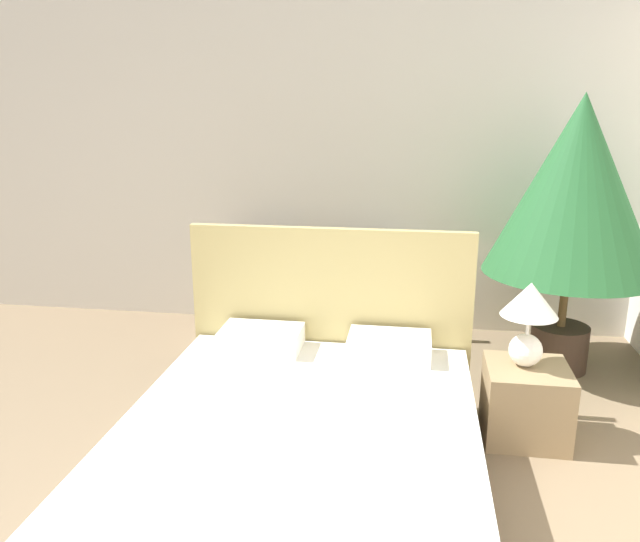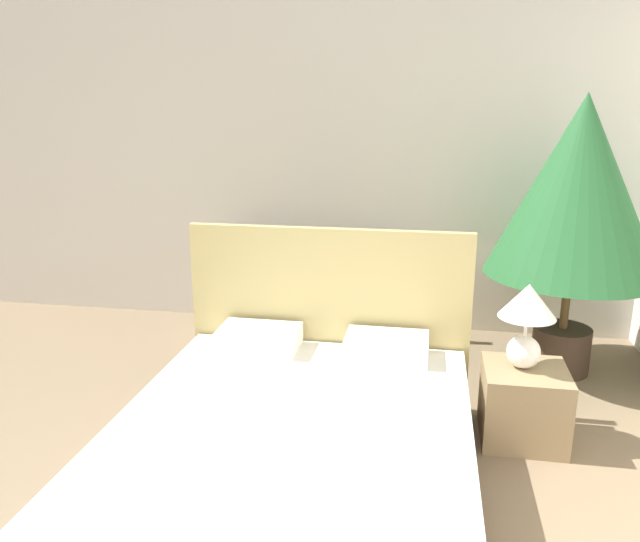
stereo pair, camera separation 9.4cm
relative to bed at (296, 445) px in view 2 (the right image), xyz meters
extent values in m
cube|color=silver|center=(-0.15, 2.59, 1.20)|extent=(10.00, 0.06, 2.90)
cube|color=#4C4238|center=(0.00, -0.10, -0.14)|extent=(1.80, 2.16, 0.23)
cube|color=white|center=(0.00, -0.10, 0.08)|extent=(1.76, 2.11, 0.22)
cube|color=tan|center=(0.00, 1.01, 0.34)|extent=(1.83, 0.06, 1.20)
cube|color=white|center=(-0.40, 0.77, 0.26)|extent=(0.50, 0.33, 0.14)
cube|color=white|center=(0.40, 0.77, 0.26)|extent=(0.50, 0.33, 0.14)
cube|color=beige|center=(-0.76, 1.97, -0.03)|extent=(0.62, 0.60, 0.45)
cube|color=beige|center=(-0.75, 2.23, 0.43)|extent=(0.60, 0.08, 0.48)
cube|color=beige|center=(-1.01, 1.98, 0.26)|extent=(0.12, 0.52, 0.14)
cube|color=beige|center=(-0.51, 1.96, 0.26)|extent=(0.12, 0.52, 0.14)
cube|color=beige|center=(0.19, 1.97, -0.03)|extent=(0.65, 0.62, 0.45)
cube|color=beige|center=(0.17, 2.23, 0.43)|extent=(0.60, 0.11, 0.48)
cube|color=beige|center=(-0.06, 1.95, 0.26)|extent=(0.14, 0.52, 0.14)
cube|color=beige|center=(0.44, 1.99, 0.26)|extent=(0.14, 0.52, 0.14)
cylinder|color=#38281E|center=(1.64, 1.81, -0.08)|extent=(0.42, 0.42, 0.34)
cylinder|color=brown|center=(1.64, 1.81, 0.29)|extent=(0.06, 0.06, 0.41)
cone|color=#235B2D|center=(1.64, 1.81, 1.14)|extent=(1.22, 1.22, 1.28)
cube|color=#937A56|center=(1.23, 0.73, -0.03)|extent=(0.48, 0.48, 0.45)
sphere|color=white|center=(1.21, 0.76, 0.30)|extent=(0.20, 0.20, 0.20)
cylinder|color=white|center=(1.21, 0.76, 0.45)|extent=(0.02, 0.02, 0.12)
cone|color=silver|center=(1.21, 0.76, 0.61)|extent=(0.33, 0.33, 0.20)
camera|label=1|loc=(0.53, -2.82, 1.72)|focal=35.00mm
camera|label=2|loc=(0.62, -2.80, 1.72)|focal=35.00mm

